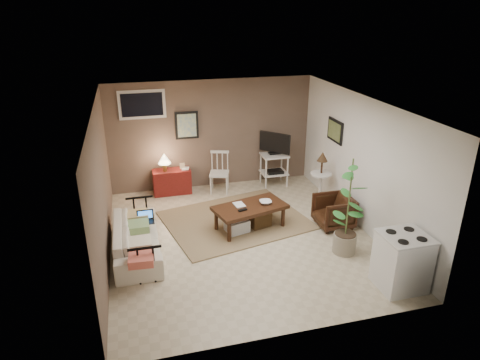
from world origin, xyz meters
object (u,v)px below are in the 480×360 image
object	(u,v)px
tv_stand	(274,158)
armchair	(334,210)
coffee_table	(249,215)
side_table	(321,172)
sofa	(136,234)
spindle_chair	(219,174)
stove	(402,261)
potted_plant	(349,203)
red_console	(171,179)

from	to	relation	value
tv_stand	armchair	world-z (taller)	tv_stand
coffee_table	side_table	xyz separation A→B (m)	(1.70, 0.66, 0.43)
side_table	coffee_table	bearing A→B (deg)	-158.79
sofa	tv_stand	world-z (taller)	tv_stand
coffee_table	tv_stand	bearing A→B (deg)	59.21
spindle_chair	armchair	bearing A→B (deg)	-50.92
side_table	stove	xyz separation A→B (m)	(-0.05, -2.90, -0.28)
side_table	armchair	distance (m)	1.03
spindle_chair	tv_stand	distance (m)	1.30
coffee_table	stove	distance (m)	2.78
armchair	sofa	bearing A→B (deg)	-89.48
tv_stand	potted_plant	size ratio (longest dim) A/B	0.73
spindle_chair	armchair	size ratio (longest dim) A/B	1.37
coffee_table	sofa	size ratio (longest dim) A/B	0.78
coffee_table	red_console	world-z (taller)	red_console
sofa	armchair	size ratio (longest dim) A/B	2.82
armchair	stove	bearing A→B (deg)	2.90
sofa	stove	distance (m)	4.15
sofa	spindle_chair	xyz separation A→B (m)	(1.86, 2.15, 0.06)
sofa	tv_stand	bearing A→B (deg)	-55.13
side_table	stove	distance (m)	2.91
side_table	potted_plant	distance (m)	1.88
side_table	armchair	bearing A→B (deg)	-99.17
sofa	red_console	size ratio (longest dim) A/B	1.96
sofa	potted_plant	distance (m)	3.50
armchair	stove	distance (m)	1.96
sofa	side_table	size ratio (longest dim) A/B	1.62
stove	side_table	bearing A→B (deg)	89.01
armchair	potted_plant	bearing A→B (deg)	-14.56
spindle_chair	potted_plant	xyz separation A→B (m)	(1.49, -3.00, 0.48)
red_console	tv_stand	xyz separation A→B (m)	(2.32, -0.12, 0.33)
red_console	side_table	size ratio (longest dim) A/B	0.82
spindle_chair	armchair	distance (m)	2.72
armchair	tv_stand	bearing A→B (deg)	-168.75
tv_stand	red_console	bearing A→B (deg)	177.12
side_table	sofa	bearing A→B (deg)	-165.27
tv_stand	potted_plant	distance (m)	3.06
tv_stand	armchair	bearing A→B (deg)	-78.66
spindle_chair	sofa	bearing A→B (deg)	-130.91
tv_stand	side_table	bearing A→B (deg)	-64.25
sofa	tv_stand	xyz separation A→B (m)	(3.15, 2.19, 0.29)
potted_plant	armchair	bearing A→B (deg)	75.54
red_console	side_table	distance (m)	3.22
spindle_chair	potted_plant	bearing A→B (deg)	-63.65
coffee_table	potted_plant	xyz separation A→B (m)	(1.32, -1.17, 0.62)
sofa	coffee_table	bearing A→B (deg)	-81.00
armchair	stove	size ratio (longest dim) A/B	0.76
potted_plant	stove	xyz separation A→B (m)	(0.33, -1.06, -0.47)
spindle_chair	stove	size ratio (longest dim) A/B	1.04
coffee_table	red_console	bearing A→B (deg)	121.23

